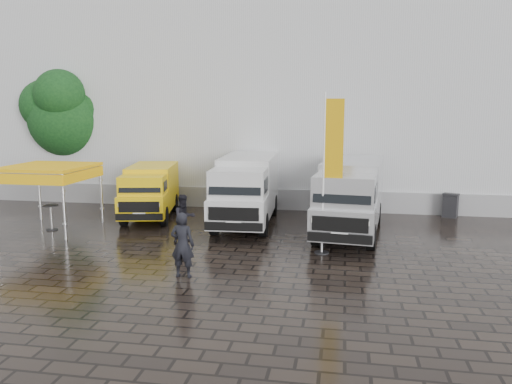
% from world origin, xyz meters
% --- Properties ---
extents(ground, '(120.00, 120.00, 0.00)m').
position_xyz_m(ground, '(0.00, 0.00, 0.00)').
color(ground, black).
rests_on(ground, ground).
extents(exhibition_hall, '(44.00, 16.00, 12.00)m').
position_xyz_m(exhibition_hall, '(2.00, 16.00, 6.00)').
color(exhibition_hall, silver).
rests_on(exhibition_hall, ground).
extents(hall_plinth, '(44.00, 0.15, 1.00)m').
position_xyz_m(hall_plinth, '(2.00, 7.95, 0.50)').
color(hall_plinth, gray).
rests_on(hall_plinth, ground).
extents(van_yellow, '(2.87, 5.26, 2.30)m').
position_xyz_m(van_yellow, '(-6.77, 5.14, 1.15)').
color(van_yellow, yellow).
rests_on(van_yellow, ground).
extents(van_white, '(2.50, 6.63, 2.83)m').
position_xyz_m(van_white, '(-2.28, 4.70, 1.41)').
color(van_white, silver).
rests_on(van_white, ground).
extents(van_silver, '(2.86, 6.72, 2.83)m').
position_xyz_m(van_silver, '(2.03, 3.70, 1.41)').
color(van_silver, silver).
rests_on(van_silver, ground).
extents(canopy_tent, '(3.12, 3.12, 2.62)m').
position_xyz_m(canopy_tent, '(-9.91, 2.30, 2.45)').
color(canopy_tent, silver).
rests_on(canopy_tent, ground).
extents(flagpole, '(0.88, 0.50, 5.40)m').
position_xyz_m(flagpole, '(1.28, 0.80, 3.04)').
color(flagpole, black).
rests_on(flagpole, ground).
extents(tree, '(3.94, 4.03, 7.07)m').
position_xyz_m(tree, '(-12.78, 8.78, 4.54)').
color(tree, black).
rests_on(tree, ground).
extents(cocktail_table, '(0.60, 0.60, 1.03)m').
position_xyz_m(cocktail_table, '(-9.82, 2.18, 0.51)').
color(cocktail_table, black).
rests_on(cocktail_table, ground).
extents(wheelie_bin, '(0.84, 0.84, 1.09)m').
position_xyz_m(wheelie_bin, '(6.56, 7.57, 0.54)').
color(wheelie_bin, black).
rests_on(wheelie_bin, ground).
extents(person_front, '(0.72, 0.48, 1.93)m').
position_xyz_m(person_front, '(-2.79, -2.34, 0.97)').
color(person_front, black).
rests_on(person_front, ground).
extents(person_tent, '(1.09, 1.07, 1.77)m').
position_xyz_m(person_tent, '(-3.96, 1.40, 0.88)').
color(person_tent, black).
rests_on(person_tent, ground).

